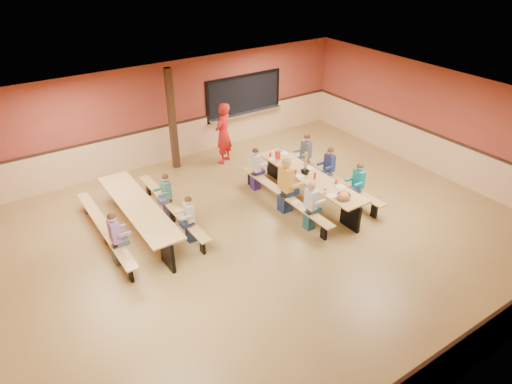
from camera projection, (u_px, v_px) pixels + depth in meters
ground at (265, 235)px, 10.73m from camera, size 12.00×12.00×0.00m
room_envelope at (265, 210)px, 10.38m from camera, size 12.04×10.04×3.02m
kitchen_pass_through at (244, 98)px, 14.80m from camera, size 2.78×0.28×1.38m
structural_post at (172, 120)px, 13.04m from camera, size 0.18×0.18×3.00m
cafeteria_table_main at (309, 183)px, 11.85m from camera, size 1.91×3.70×0.74m
cafeteria_table_second at (139, 213)px, 10.60m from camera, size 1.91×3.70×0.74m
seated_child_white_left at (310, 206)px, 10.67m from camera, size 0.38×0.31×1.23m
seated_adult_yellow at (286, 185)px, 11.31m from camera, size 0.49×0.40×1.46m
seated_child_grey_left at (255, 169)px, 12.34m from camera, size 0.37×0.30×1.21m
seated_child_teal_right at (358, 185)px, 11.55m from camera, size 0.37×0.31×1.22m
seated_child_navy_right at (329, 169)px, 12.33m from camera, size 0.38×0.31×1.22m
seated_child_char_right at (306, 155)px, 13.03m from camera, size 0.39×0.32×1.26m
seated_child_purple_sec at (116, 239)px, 9.55m from camera, size 0.38×0.31×1.24m
seated_child_green_sec at (167, 196)px, 11.13m from camera, size 0.35×0.29×1.18m
seated_child_tan_sec at (190, 219)px, 10.26m from camera, size 0.34×0.28×1.15m
standing_woman at (223, 133)px, 13.63m from camera, size 0.82×0.74×1.88m
punch_pitcher at (278, 155)px, 12.55m from camera, size 0.16×0.16×0.22m
chip_bowl at (344, 196)px, 10.69m from camera, size 0.32×0.32×0.15m
napkin_dispenser at (305, 172)px, 11.77m from camera, size 0.10×0.14×0.13m
condiment_mustard at (315, 175)px, 11.56m from camera, size 0.06×0.06×0.17m
condiment_ketchup at (315, 176)px, 11.54m from camera, size 0.06×0.06×0.17m
table_paddle at (305, 167)px, 11.86m from camera, size 0.16×0.16×0.56m
place_settings at (310, 173)px, 11.72m from camera, size 0.65×3.30×0.11m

